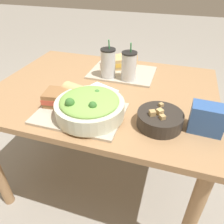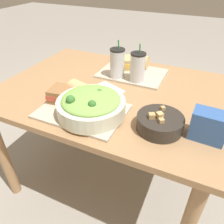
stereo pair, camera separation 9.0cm
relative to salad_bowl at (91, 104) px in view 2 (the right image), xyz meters
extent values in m
plane|color=gray|center=(-0.03, 0.27, -0.77)|extent=(12.00, 12.00, 0.00)
cube|color=#A37A51|center=(-0.03, 0.27, -0.07)|extent=(1.18, 0.88, 0.03)
cylinder|color=#A37A51|center=(-0.56, -0.11, -0.43)|extent=(0.06, 0.06, 0.68)
cylinder|color=#A37A51|center=(-0.56, 0.65, -0.43)|extent=(0.06, 0.06, 0.68)
cylinder|color=#A37A51|center=(0.50, 0.65, -0.43)|extent=(0.06, 0.06, 0.68)
cube|color=#BCB29E|center=(-0.05, 0.01, -0.05)|extent=(0.38, 0.27, 0.01)
cube|color=#BCB29E|center=(0.01, 0.48, -0.05)|extent=(0.38, 0.27, 0.01)
cylinder|color=beige|center=(0.00, 0.00, -0.01)|extent=(0.30, 0.30, 0.07)
ellipsoid|color=#7FB251|center=(0.00, 0.00, 0.02)|extent=(0.25, 0.25, 0.05)
sphere|color=#38702D|center=(-0.05, -0.07, 0.05)|extent=(0.04, 0.04, 0.04)
sphere|color=#38702D|center=(0.04, -0.06, 0.04)|extent=(0.03, 0.03, 0.03)
sphere|color=#427F38|center=(0.01, 0.05, 0.04)|extent=(0.02, 0.02, 0.02)
cube|color=beige|center=(0.02, -0.03, 0.03)|extent=(0.06, 0.06, 0.01)
cube|color=beige|center=(0.04, -0.01, 0.03)|extent=(0.06, 0.06, 0.01)
cube|color=beige|center=(0.01, -0.05, 0.03)|extent=(0.05, 0.05, 0.01)
cylinder|color=#2D2823|center=(0.29, 0.03, -0.03)|extent=(0.19, 0.19, 0.06)
cylinder|color=#5B2D19|center=(0.29, 0.03, -0.01)|extent=(0.17, 0.17, 0.01)
cube|color=tan|center=(0.29, 0.09, 0.01)|extent=(0.02, 0.02, 0.02)
cube|color=tan|center=(0.30, 0.00, 0.01)|extent=(0.03, 0.03, 0.02)
cube|color=tan|center=(0.26, 0.01, 0.01)|extent=(0.03, 0.03, 0.02)
cube|color=tan|center=(0.29, 0.03, 0.01)|extent=(0.03, 0.03, 0.02)
cube|color=tan|center=(0.30, 0.03, 0.01)|extent=(0.02, 0.02, 0.02)
cube|color=olive|center=(-0.16, 0.04, -0.04)|extent=(0.16, 0.13, 0.02)
cube|color=#C64C38|center=(-0.16, 0.04, -0.02)|extent=(0.16, 0.13, 0.02)
cube|color=olive|center=(-0.16, 0.04, 0.01)|extent=(0.16, 0.13, 0.02)
cylinder|color=tan|center=(-0.10, 0.10, -0.01)|extent=(0.16, 0.11, 0.08)
cylinder|color=beige|center=(-0.04, 0.08, -0.01)|extent=(0.03, 0.07, 0.07)
cube|color=tan|center=(-0.05, 0.53, -0.04)|extent=(0.18, 0.17, 0.02)
cube|color=#EFB742|center=(-0.05, 0.53, -0.02)|extent=(0.19, 0.17, 0.02)
cube|color=tan|center=(-0.05, 0.53, 0.01)|extent=(0.18, 0.17, 0.02)
cylinder|color=tan|center=(0.02, 0.57, -0.01)|extent=(0.11, 0.08, 0.08)
cylinder|color=beige|center=(0.08, 0.57, -0.01)|extent=(0.01, 0.07, 0.07)
cylinder|color=silver|center=(-0.05, 0.39, 0.03)|extent=(0.08, 0.08, 0.15)
cylinder|color=black|center=(-0.05, 0.39, 0.02)|extent=(0.07, 0.07, 0.13)
cylinder|color=black|center=(-0.05, 0.39, 0.11)|extent=(0.08, 0.08, 0.01)
cylinder|color=green|center=(-0.04, 0.39, 0.14)|extent=(0.01, 0.02, 0.06)
cylinder|color=silver|center=(0.07, 0.39, 0.03)|extent=(0.08, 0.08, 0.15)
cylinder|color=maroon|center=(0.07, 0.39, 0.02)|extent=(0.07, 0.07, 0.12)
cylinder|color=black|center=(0.07, 0.39, 0.11)|extent=(0.08, 0.08, 0.01)
cylinder|color=green|center=(0.08, 0.39, 0.13)|extent=(0.01, 0.02, 0.06)
cube|color=#335BA3|center=(0.47, 0.05, 0.00)|extent=(0.13, 0.09, 0.12)
cube|color=white|center=(-0.04, 0.24, -0.06)|extent=(0.19, 0.17, 0.00)
camera|label=1|loc=(0.32, -0.71, 0.51)|focal=35.00mm
camera|label=2|loc=(0.41, -0.68, 0.51)|focal=35.00mm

